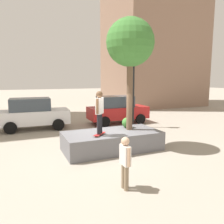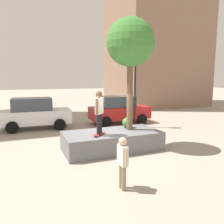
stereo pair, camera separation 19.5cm
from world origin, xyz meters
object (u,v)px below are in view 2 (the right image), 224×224
(planter_ledge, at_px, (112,141))
(police_car, at_px, (35,113))
(skateboard, at_px, (99,134))
(skateboarder, at_px, (99,109))
(sedan_parked, at_px, (119,110))
(pedestrian_crossing, at_px, (123,160))
(plaza_tree, at_px, (130,44))
(traffic_light_corner, at_px, (135,77))

(planter_ledge, height_order, police_car, police_car)
(skateboard, xyz_separation_m, skateboarder, (0.00, 0.00, 1.05))
(police_car, bearing_deg, skateboarder, -70.38)
(sedan_parked, distance_m, pedestrian_crossing, 9.73)
(skateboarder, bearing_deg, sedan_parked, 59.17)
(skateboarder, bearing_deg, skateboard, -90.00)
(planter_ledge, height_order, plaza_tree, plaza_tree)
(traffic_light_corner, bearing_deg, plaza_tree, -121.11)
(skateboarder, bearing_deg, pedestrian_crossing, -96.82)
(sedan_parked, distance_m, traffic_light_corner, 2.82)
(plaza_tree, relative_size, skateboarder, 2.82)
(plaza_tree, bearing_deg, sedan_parked, 71.18)
(skateboard, relative_size, traffic_light_corner, 0.15)
(plaza_tree, bearing_deg, pedestrian_crossing, -119.27)
(police_car, bearing_deg, planter_ledge, -63.19)
(planter_ledge, relative_size, pedestrian_crossing, 2.76)
(sedan_parked, bearing_deg, traffic_light_corner, -75.16)
(skateboarder, xyz_separation_m, pedestrian_crossing, (-0.37, -3.13, -1.03))
(planter_ledge, bearing_deg, plaza_tree, 6.36)
(traffic_light_corner, height_order, pedestrian_crossing, traffic_light_corner)
(police_car, xyz_separation_m, pedestrian_crossing, (1.82, -9.31, -0.10))
(skateboarder, relative_size, sedan_parked, 0.42)
(skateboarder, bearing_deg, plaza_tree, 16.26)
(sedan_parked, bearing_deg, skateboard, -120.83)
(plaza_tree, relative_size, pedestrian_crossing, 3.22)
(skateboarder, xyz_separation_m, traffic_light_corner, (3.89, 4.20, 1.34))
(plaza_tree, height_order, traffic_light_corner, plaza_tree)
(police_car, distance_m, traffic_light_corner, 6.79)
(skateboard, relative_size, sedan_parked, 0.17)
(sedan_parked, relative_size, traffic_light_corner, 0.88)
(planter_ledge, distance_m, skateboarder, 1.73)
(skateboarder, xyz_separation_m, police_car, (-2.20, 6.17, -0.93))
(skateboard, distance_m, police_car, 6.55)
(planter_ledge, xyz_separation_m, sedan_parked, (2.74, 5.43, 0.58))
(police_car, bearing_deg, skateboard, -70.38)
(plaza_tree, bearing_deg, planter_ledge, -173.64)
(planter_ledge, height_order, skateboard, skateboard)
(plaza_tree, bearing_deg, skateboard, -163.74)
(planter_ledge, relative_size, sedan_parked, 1.02)
(planter_ledge, distance_m, traffic_light_corner, 5.72)
(skateboarder, distance_m, pedestrian_crossing, 3.32)
(plaza_tree, bearing_deg, police_car, 124.08)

